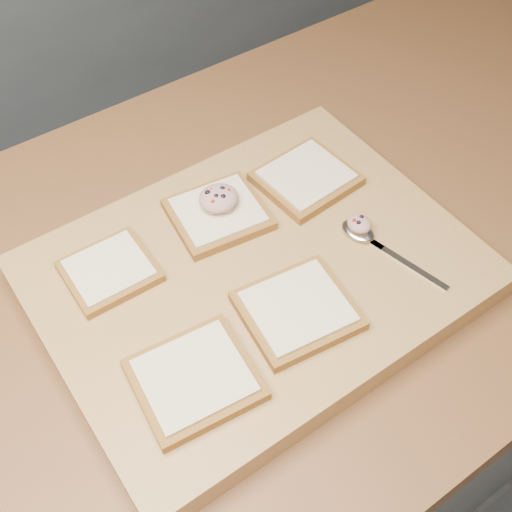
{
  "coord_description": "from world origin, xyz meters",
  "views": [
    {
      "loc": [
        -0.28,
        -0.47,
        1.6
      ],
      "look_at": [
        0.01,
        -0.05,
        0.96
      ],
      "focal_mm": 45.0,
      "sensor_mm": 36.0,
      "label": 1
    }
  ],
  "objects_px": {
    "bread_far_center": "(218,213)",
    "tuna_salad_dollop": "(219,198)",
    "cutting_board": "(256,276)",
    "spoon": "(365,236)"
  },
  "relations": [
    {
      "from": "spoon",
      "to": "cutting_board",
      "type": "bearing_deg",
      "value": 162.89
    },
    {
      "from": "cutting_board",
      "to": "tuna_salad_dollop",
      "type": "bearing_deg",
      "value": 83.69
    },
    {
      "from": "cutting_board",
      "to": "bread_far_center",
      "type": "height_order",
      "value": "bread_far_center"
    },
    {
      "from": "cutting_board",
      "to": "spoon",
      "type": "relative_size",
      "value": 3.29
    },
    {
      "from": "bread_far_center",
      "to": "cutting_board",
      "type": "bearing_deg",
      "value": -93.38
    },
    {
      "from": "bread_far_center",
      "to": "tuna_salad_dollop",
      "type": "xyz_separation_m",
      "value": [
        0.01,
        0.01,
        0.02
      ]
    },
    {
      "from": "cutting_board",
      "to": "spoon",
      "type": "height_order",
      "value": "spoon"
    },
    {
      "from": "spoon",
      "to": "tuna_salad_dollop",
      "type": "bearing_deg",
      "value": 132.07
    },
    {
      "from": "bread_far_center",
      "to": "tuna_salad_dollop",
      "type": "distance_m",
      "value": 0.02
    },
    {
      "from": "tuna_salad_dollop",
      "to": "cutting_board",
      "type": "bearing_deg",
      "value": -96.31
    }
  ]
}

